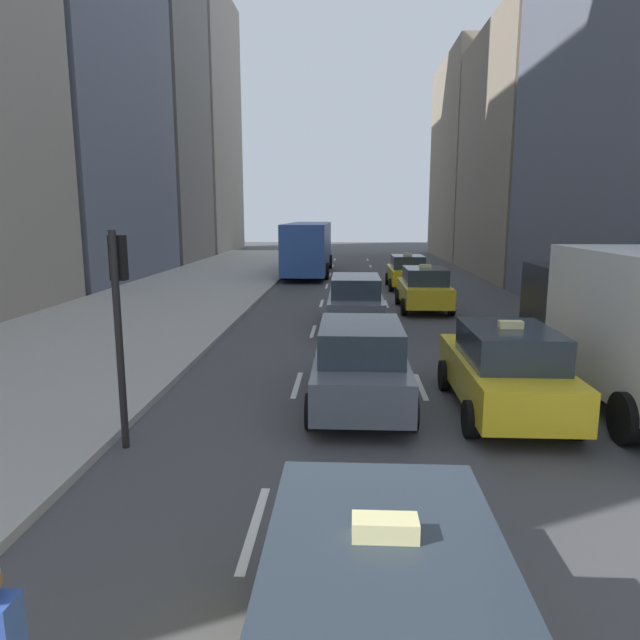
% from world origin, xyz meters
% --- Properties ---
extents(sidewalk_left, '(8.00, 66.00, 0.15)m').
position_xyz_m(sidewalk_left, '(-7.00, 27.00, 0.07)').
color(sidewalk_left, '#ADAAA3').
rests_on(sidewalk_left, ground).
extents(lane_markings, '(5.72, 56.00, 0.01)m').
position_xyz_m(lane_markings, '(2.60, 23.00, 0.01)').
color(lane_markings, white).
rests_on(lane_markings, ground).
extents(building_row_left, '(6.00, 66.20, 33.73)m').
position_xyz_m(building_row_left, '(-14.00, 33.45, 14.51)').
color(building_row_left, gray).
rests_on(building_row_left, ground).
extents(building_row_right, '(6.00, 60.43, 24.42)m').
position_xyz_m(building_row_right, '(12.00, 27.29, 10.15)').
color(building_row_right, slate).
rests_on(building_row_right, ground).
extents(taxi_lead, '(2.02, 4.40, 1.87)m').
position_xyz_m(taxi_lead, '(4.00, 12.38, 0.88)').
color(taxi_lead, yellow).
rests_on(taxi_lead, ground).
extents(taxi_second, '(2.02, 4.40, 1.87)m').
position_xyz_m(taxi_second, '(1.20, 5.21, 0.88)').
color(taxi_second, yellow).
rests_on(taxi_second, ground).
extents(taxi_third, '(2.02, 4.40, 1.87)m').
position_xyz_m(taxi_third, '(4.00, 24.50, 0.88)').
color(taxi_third, yellow).
rests_on(taxi_third, ground).
extents(taxi_fourth, '(2.02, 4.40, 1.87)m').
position_xyz_m(taxi_fourth, '(4.00, 31.33, 0.88)').
color(taxi_fourth, yellow).
rests_on(taxi_fourth, ground).
extents(sedan_black_near, '(2.02, 4.59, 1.73)m').
position_xyz_m(sedan_black_near, '(1.20, 12.70, 0.88)').
color(sedan_black_near, '#565B66').
rests_on(sedan_black_near, ground).
extents(sedan_silver_behind, '(2.02, 4.98, 1.79)m').
position_xyz_m(sedan_silver_behind, '(1.20, 20.81, 0.91)').
color(sedan_silver_behind, '#565B66').
rests_on(sedan_silver_behind, ground).
extents(city_bus, '(2.80, 11.61, 3.25)m').
position_xyz_m(city_bus, '(-1.61, 38.31, 1.79)').
color(city_bus, '#2D519E').
rests_on(city_bus, ground).
extents(box_truck, '(2.58, 8.40, 3.15)m').
position_xyz_m(box_truck, '(6.80, 13.07, 1.71)').
color(box_truck, '#262628').
rests_on(box_truck, ground).
extents(traffic_light_pole, '(0.24, 0.42, 3.60)m').
position_xyz_m(traffic_light_pole, '(-2.75, 10.44, 2.41)').
color(traffic_light_pole, black).
rests_on(traffic_light_pole, ground).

